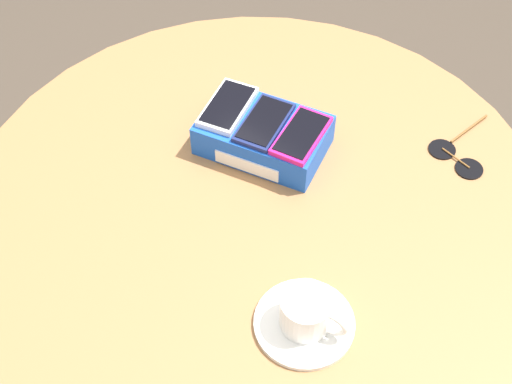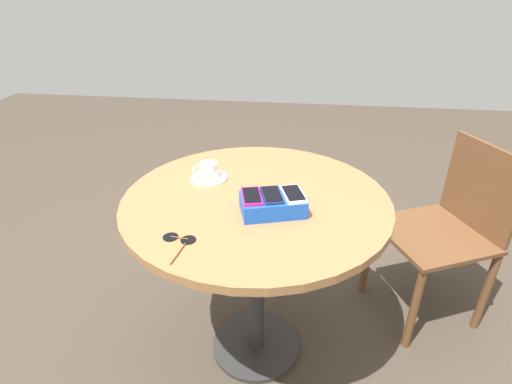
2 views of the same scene
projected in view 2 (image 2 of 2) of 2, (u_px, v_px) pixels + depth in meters
The scene contains 10 objects.
ground_plane at pixel (256, 346), 1.81m from camera, with size 8.00×8.00×0.00m, color #42382D.
round_table at pixel (256, 225), 1.50m from camera, with size 0.97×0.97×0.78m.
phone_box at pixel (273, 204), 1.34m from camera, with size 0.24×0.19×0.06m.
phone_white at pixel (293, 194), 1.33m from camera, with size 0.10×0.13×0.01m.
phone_navy at pixel (272, 195), 1.33m from camera, with size 0.09×0.13×0.01m.
phone_magenta at pixel (253, 196), 1.32m from camera, with size 0.09×0.13×0.01m.
saucer at pixel (209, 177), 1.58m from camera, with size 0.14×0.14×0.01m, color white.
coffee_cup at pixel (208, 170), 1.56m from camera, with size 0.10×0.07×0.06m.
sunglasses at pixel (179, 240), 1.21m from camera, with size 0.11×0.15×0.01m.
chair_near_window at pixel (446, 230), 1.83m from camera, with size 0.56×0.56×0.85m.
Camera 2 is at (-0.16, 1.25, 1.48)m, focal length 28.00 mm.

